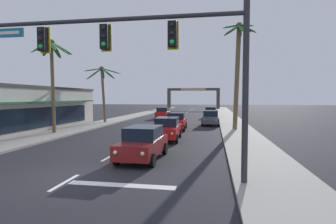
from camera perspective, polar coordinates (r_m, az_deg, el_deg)
ground_plane at (r=11.59m, az=-19.42°, el=-12.97°), size 220.00×220.00×0.00m
sidewalk_right at (r=29.97m, az=14.06°, el=-2.93°), size 3.20×110.00×0.14m
sidewalk_left at (r=32.69m, az=-14.38°, el=-2.44°), size 3.20×110.00×0.14m
lane_markings at (r=30.26m, az=0.05°, el=-2.91°), size 4.28×88.68×0.01m
traffic_signal_mast at (r=10.19m, az=-4.37°, el=13.09°), size 10.58×0.41×6.86m
sedan_lead_at_stop_bar at (r=13.91m, az=-5.34°, el=-6.52°), size 2.03×4.48×1.68m
sedan_third_in_queue at (r=20.09m, az=-0.23°, el=-3.53°), size 2.10×4.51×1.68m
sedan_fifth_in_queue at (r=26.42m, az=1.77°, el=-1.94°), size 2.08×4.50×1.68m
sedan_oncoming_far at (r=41.03m, az=-1.05°, el=-0.14°), size 1.96×4.46×1.68m
sedan_parked_nearest_kerb at (r=42.65m, az=9.10°, el=-0.05°), size 2.03×4.48×1.68m
sedan_parked_mid_kerb at (r=31.05m, az=9.10°, el=-1.22°), size 2.02×4.48×1.68m
palm_left_second at (r=25.40m, az=-23.51°, el=9.61°), size 3.69×3.63×8.16m
palm_left_third at (r=34.25m, az=-13.74°, el=6.45°), size 4.53×4.30×7.02m
palm_right_second at (r=26.66m, az=14.61°, el=10.80°), size 3.36×3.18×10.25m
storefront_strip_left at (r=27.26m, az=-31.82°, el=0.41°), size 7.10×22.85×4.22m
town_gateway_arch at (r=74.18m, az=5.40°, el=3.57°), size 14.41×0.90×5.78m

